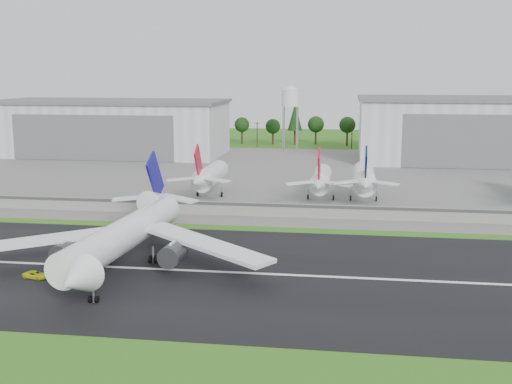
% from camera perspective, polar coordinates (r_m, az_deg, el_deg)
% --- Properties ---
extents(ground, '(600.00, 600.00, 0.00)m').
position_cam_1_polar(ground, '(105.31, -3.47, -8.83)').
color(ground, '#246016').
rests_on(ground, ground).
extents(runway, '(320.00, 60.00, 0.10)m').
position_cam_1_polar(runway, '(114.59, -2.46, -7.16)').
color(runway, black).
rests_on(runway, ground).
extents(runway_centerline, '(220.00, 1.00, 0.02)m').
position_cam_1_polar(runway_centerline, '(114.57, -2.46, -7.13)').
color(runway_centerline, white).
rests_on(runway_centerline, runway).
extents(apron, '(320.00, 150.00, 0.10)m').
position_cam_1_polar(apron, '(220.91, 2.82, 1.53)').
color(apron, slate).
rests_on(apron, ground).
extents(blast_fence, '(240.00, 0.61, 3.50)m').
position_cam_1_polar(blast_fence, '(157.08, 0.57, -1.57)').
color(blast_fence, gray).
rests_on(blast_fence, ground).
extents(hangar_west, '(97.00, 44.00, 23.20)m').
position_cam_1_polar(hangar_west, '(281.63, -12.76, 5.63)').
color(hangar_west, silver).
rests_on(hangar_west, ground).
extents(hangar_east, '(102.00, 47.00, 25.20)m').
position_cam_1_polar(hangar_east, '(268.64, 20.01, 5.24)').
color(hangar_east, silver).
rests_on(hangar_east, ground).
extents(water_tower, '(8.40, 8.40, 29.40)m').
position_cam_1_polar(water_tower, '(283.49, 3.11, 8.53)').
color(water_tower, '#99999E').
rests_on(water_tower, ground).
extents(utility_poles, '(230.00, 3.00, 12.00)m').
position_cam_1_polar(utility_poles, '(299.92, 4.28, 3.93)').
color(utility_poles, black).
rests_on(utility_poles, ground).
extents(treeline, '(320.00, 16.00, 22.00)m').
position_cam_1_polar(treeline, '(314.79, 4.47, 4.24)').
color(treeline, black).
rests_on(treeline, ground).
extents(main_airliner, '(57.13, 59.26, 18.17)m').
position_cam_1_polar(main_airliner, '(117.73, -11.69, -4.43)').
color(main_airliner, white).
rests_on(main_airliner, runway).
extents(ground_vehicle, '(4.75, 2.97, 1.22)m').
position_cam_1_polar(ground_vehicle, '(117.39, -19.01, -6.98)').
color(ground_vehicle, '#C7CD18').
rests_on(ground_vehicle, runway).
extents(parked_jet_red_a, '(7.36, 31.29, 16.64)m').
position_cam_1_polar(parked_jet_red_a, '(180.31, -4.27, 1.39)').
color(parked_jet_red_a, white).
rests_on(parked_jet_red_a, ground).
extents(parked_jet_red_b, '(7.36, 31.29, 16.40)m').
position_cam_1_polar(parked_jet_red_b, '(176.26, 5.78, 1.08)').
color(parked_jet_red_b, white).
rests_on(parked_jet_red_b, ground).
extents(parked_jet_navy, '(7.36, 31.29, 16.91)m').
position_cam_1_polar(parked_jet_navy, '(176.16, 9.59, 1.14)').
color(parked_jet_navy, white).
rests_on(parked_jet_navy, ground).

